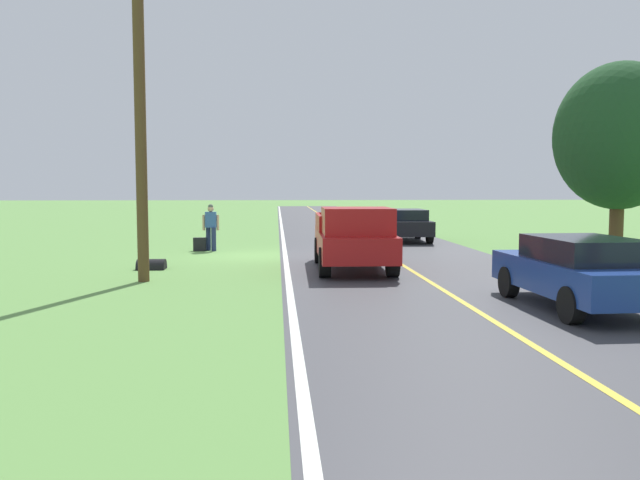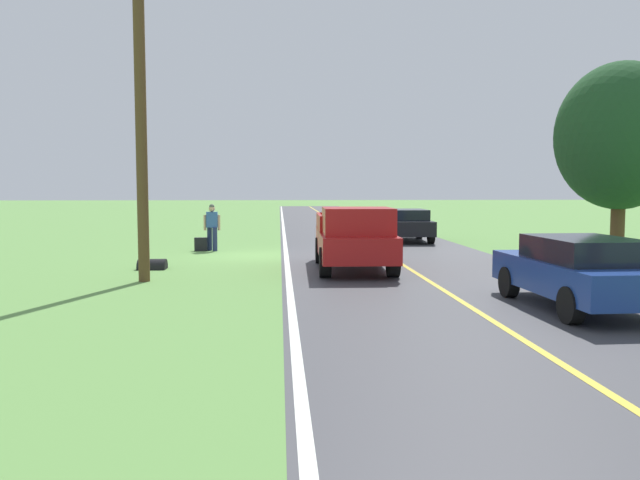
# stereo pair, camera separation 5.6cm
# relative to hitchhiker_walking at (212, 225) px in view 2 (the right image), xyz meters

# --- Properties ---
(ground_plane) EXTENTS (200.00, 200.00, 0.00)m
(ground_plane) POSITION_rel_hitchhiker_walking_xyz_m (-1.72, 1.84, -0.98)
(ground_plane) COLOR #609347
(road_surface) EXTENTS (7.44, 120.00, 0.00)m
(road_surface) POSITION_rel_hitchhiker_walking_xyz_m (-6.29, 1.84, -0.98)
(road_surface) COLOR #3D3D42
(road_surface) RESTS_ON ground
(lane_edge_line) EXTENTS (0.16, 117.60, 0.00)m
(lane_edge_line) POSITION_rel_hitchhiker_walking_xyz_m (-2.75, 1.84, -0.98)
(lane_edge_line) COLOR silver
(lane_edge_line) RESTS_ON ground
(lane_centre_line) EXTENTS (0.14, 117.60, 0.00)m
(lane_centre_line) POSITION_rel_hitchhiker_walking_xyz_m (-6.29, 1.84, -0.98)
(lane_centre_line) COLOR gold
(lane_centre_line) RESTS_ON ground
(hitchhiker_walking) EXTENTS (0.62, 0.51, 1.75)m
(hitchhiker_walking) POSITION_rel_hitchhiker_walking_xyz_m (0.00, 0.00, 0.00)
(hitchhiker_walking) COLOR navy
(hitchhiker_walking) RESTS_ON ground
(suitcase_carried) EXTENTS (0.46, 0.20, 0.50)m
(suitcase_carried) POSITION_rel_hitchhiker_walking_xyz_m (0.42, 0.08, -0.73)
(suitcase_carried) COLOR black
(suitcase_carried) RESTS_ON ground
(pickup_truck_passing) EXTENTS (2.20, 5.45, 1.82)m
(pickup_truck_passing) POSITION_rel_hitchhiker_walking_xyz_m (-4.65, 6.10, -0.01)
(pickup_truck_passing) COLOR #B21919
(pickup_truck_passing) RESTS_ON ground
(tree_far_side_near) EXTENTS (3.70, 3.70, 5.98)m
(tree_far_side_near) POSITION_rel_hitchhiker_walking_xyz_m (-12.39, 6.07, 2.86)
(tree_far_side_near) COLOR brown
(tree_far_side_near) RESTS_ON ground
(sedan_mid_oncoming) EXTENTS (2.04, 4.46, 1.41)m
(sedan_mid_oncoming) POSITION_rel_hitchhiker_walking_xyz_m (-8.36, 12.25, -0.23)
(sedan_mid_oncoming) COLOR navy
(sedan_mid_oncoming) RESTS_ON ground
(sedan_near_oncoming) EXTENTS (2.06, 4.47, 1.41)m
(sedan_near_oncoming) POSITION_rel_hitchhiker_walking_xyz_m (-8.11, -3.92, -0.23)
(sedan_near_oncoming) COLOR black
(sedan_near_oncoming) RESTS_ON ground
(utility_pole_roadside) EXTENTS (0.28, 0.28, 7.87)m
(utility_pole_roadside) POSITION_rel_hitchhiker_walking_xyz_m (0.90, 7.94, 2.96)
(utility_pole_roadside) COLOR brown
(utility_pole_roadside) RESTS_ON ground
(drainage_culvert) EXTENTS (0.80, 0.60, 0.60)m
(drainage_culvert) POSITION_rel_hitchhiker_walking_xyz_m (1.18, 5.46, -0.98)
(drainage_culvert) COLOR black
(drainage_culvert) RESTS_ON ground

